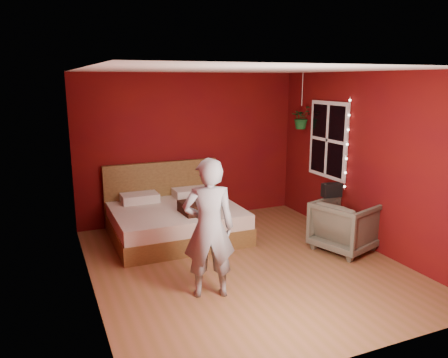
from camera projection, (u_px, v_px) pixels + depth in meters
The scene contains 10 objects.
floor at pixel (244, 264), 6.01m from camera, with size 4.50×4.50×0.00m, color brown.
room_walls at pixel (245, 143), 5.63m from camera, with size 4.04×4.54×2.62m.
window at pixel (328, 140), 7.24m from camera, with size 0.05×0.97×1.27m.
fairy_lights at pixel (347, 144), 6.76m from camera, with size 0.04×0.04×1.45m.
bed at pixel (175, 219), 7.03m from camera, with size 1.99×1.69×1.10m.
person at pixel (209, 228), 4.98m from camera, with size 0.60×0.39×1.65m, color gray.
armchair at pixel (345, 226), 6.43m from camera, with size 0.80×0.83×0.75m, color #555043.
handbag at pixel (332, 190), 6.57m from camera, with size 0.29×0.14×0.21m, color black.
throw_pillow at pixel (197, 207), 6.64m from camera, with size 0.47×0.47×0.17m, color black.
hanging_plant at pixel (301, 117), 7.71m from camera, with size 0.45×0.42×0.98m.
Camera 1 is at (-2.46, -5.04, 2.49)m, focal length 35.00 mm.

